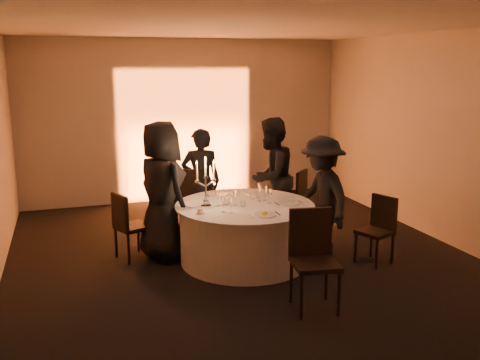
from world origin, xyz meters
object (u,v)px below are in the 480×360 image
object	(u,v)px
guest_back_right	(271,177)
chair_back_right	(295,196)
banquet_table	(245,233)
chair_front	(313,253)
guest_left	(162,191)
guest_right	(322,197)
chair_right	(378,226)
coffee_cup	(200,211)
guest_back_left	(201,182)
chair_back_left	(187,197)
candelabra	(206,189)
chair_left	(128,223)

from	to	relation	value
guest_back_right	chair_back_right	bearing A→B (deg)	164.87
banquet_table	chair_front	xyz separation A→B (m)	(0.25, -1.48, 0.21)
banquet_table	guest_back_right	size ratio (longest dim) A/B	1.01
banquet_table	guest_back_right	distance (m)	1.28
chair_back_right	guest_left	xyz separation A→B (m)	(-2.21, -0.69, 0.40)
chair_back_right	guest_right	world-z (taller)	guest_right
banquet_table	guest_back_right	xyz separation A→B (m)	(0.72, 0.93, 0.51)
chair_right	coffee_cup	bearing A→B (deg)	-119.51
coffee_cup	guest_back_left	bearing A→B (deg)	75.60
coffee_cup	chair_back_left	bearing A→B (deg)	82.92
guest_back_left	guest_right	world-z (taller)	guest_right
guest_left	guest_back_left	distance (m)	1.13
chair_back_right	candelabra	xyz separation A→B (m)	(-1.73, -1.10, 0.48)
guest_back_right	candelabra	xyz separation A→B (m)	(-1.23, -0.90, 0.11)
guest_back_left	candelabra	xyz separation A→B (m)	(-0.25, -1.27, 0.19)
banquet_table	guest_back_left	xyz separation A→B (m)	(-0.26, 1.30, 0.42)
candelabra	guest_back_left	bearing A→B (deg)	78.69
banquet_table	guest_left	distance (m)	1.21
guest_back_right	candelabra	distance (m)	1.53
chair_left	chair_front	bearing A→B (deg)	-162.42
chair_right	guest_right	world-z (taller)	guest_right
guest_right	candelabra	distance (m)	1.58
chair_right	guest_back_left	xyz separation A→B (m)	(-1.89, 1.88, 0.32)
chair_front	guest_right	bearing A→B (deg)	68.82
chair_left	chair_right	xyz separation A→B (m)	(3.07, -1.12, -0.01)
banquet_table	guest_right	distance (m)	1.14
chair_back_left	candelabra	xyz separation A→B (m)	(-0.06, -1.35, 0.42)
chair_front	chair_right	bearing A→B (deg)	41.89
guest_right	guest_back_left	bearing A→B (deg)	-141.47
chair_back_right	guest_left	bearing A→B (deg)	-26.94
guest_left	candelabra	world-z (taller)	guest_left
banquet_table	chair_right	xyz separation A→B (m)	(1.63, -0.58, 0.11)
chair_right	guest_left	world-z (taller)	guest_left
guest_left	guest_right	bearing A→B (deg)	-128.74
chair_right	guest_right	bearing A→B (deg)	-151.51
banquet_table	guest_right	bearing A→B (deg)	-4.78
guest_left	banquet_table	bearing A→B (deg)	-138.28
chair_left	coffee_cup	world-z (taller)	chair_left
chair_right	candelabra	distance (m)	2.28
chair_right	guest_left	size ratio (longest dim) A/B	0.48
guest_left	guest_back_right	bearing A→B (deg)	-98.33
chair_front	guest_left	xyz separation A→B (m)	(-1.25, 1.93, 0.32)
guest_back_right	candelabra	bearing A→B (deg)	-1.75
chair_back_right	chair_front	distance (m)	2.79
chair_left	chair_back_left	xyz separation A→B (m)	(0.99, 0.85, 0.07)
coffee_cup	candelabra	bearing A→B (deg)	62.76
chair_right	candelabra	size ratio (longest dim) A/B	1.34
chair_right	guest_back_right	xyz separation A→B (m)	(-0.91, 1.51, 0.40)
chair_front	candelabra	distance (m)	1.74
guest_back_left	coffee_cup	bearing A→B (deg)	86.72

